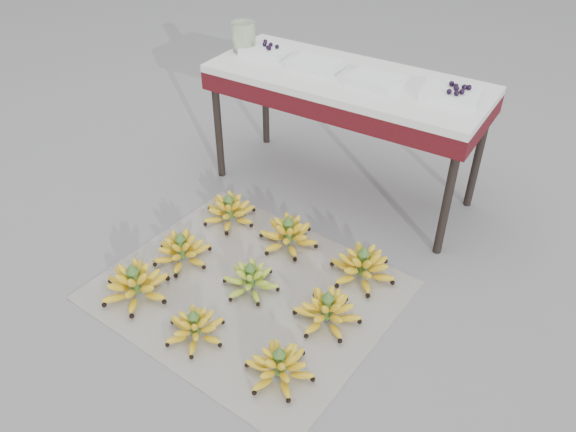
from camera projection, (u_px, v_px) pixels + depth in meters
The scene contains 17 objects.
ground at pixel (233, 294), 2.54m from camera, with size 60.00×60.00×0.00m, color gray.
newspaper_mat at pixel (248, 290), 2.56m from camera, with size 1.25×1.05×0.01m, color white.
bunch_front_left at pixel (135, 284), 2.49m from camera, with size 0.39×0.39×0.19m.
bunch_front_center at pixel (195, 328), 2.30m from camera, with size 0.28×0.28×0.15m.
bunch_front_right at pixel (279, 366), 2.14m from camera, with size 0.30×0.30×0.16m.
bunch_mid_left at pixel (182, 250), 2.69m from camera, with size 0.37×0.37×0.17m.
bunch_mid_center at pixel (251, 279), 2.53m from camera, with size 0.28×0.28×0.16m.
bunch_mid_right at pixel (327, 310), 2.37m from camera, with size 0.37×0.37×0.17m.
bunch_back_left at pixel (229, 211), 2.94m from camera, with size 0.34×0.34×0.17m.
bunch_back_center at pixel (288, 235), 2.78m from camera, with size 0.34×0.34×0.18m.
bunch_back_right at pixel (362, 266), 2.59m from camera, with size 0.30×0.30×0.19m.
vendor_table at pixel (346, 90), 2.86m from camera, with size 1.43×0.57×0.69m.
tray_far_left at pixel (265, 50), 3.04m from camera, with size 0.25×0.19×0.06m.
tray_left at pixel (316, 65), 2.87m from camera, with size 0.26×0.19×0.04m.
tray_right at pixel (374, 80), 2.72m from camera, with size 0.26×0.20×0.04m.
tray_far_right at pixel (451, 93), 2.59m from camera, with size 0.29×0.22×0.07m.
glass_jar at pixel (244, 37), 3.04m from camera, with size 0.13×0.13×0.16m, color #DBF1C0.
Camera 1 is at (1.18, -1.42, 1.80)m, focal length 35.00 mm.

